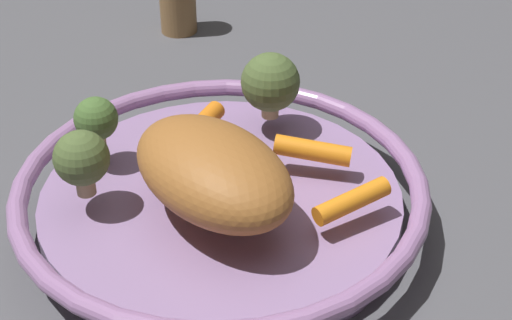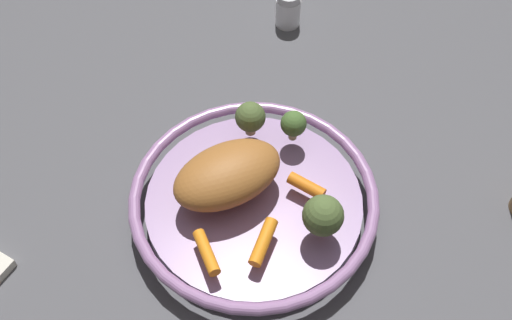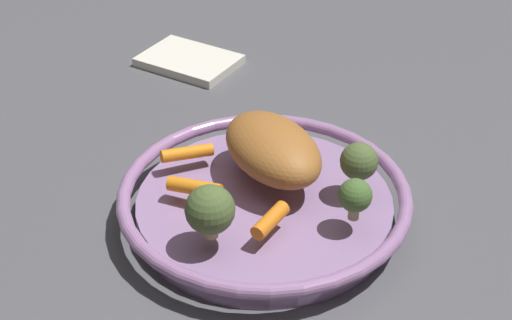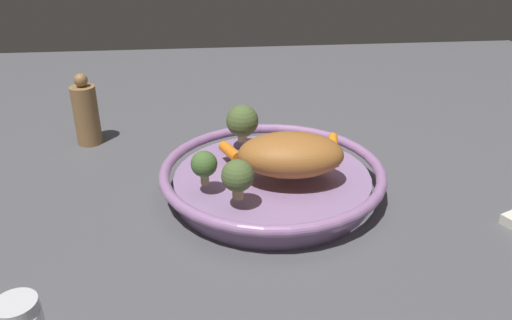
% 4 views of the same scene
% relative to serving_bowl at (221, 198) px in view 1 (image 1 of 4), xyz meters
% --- Properties ---
extents(ground_plane, '(1.85, 1.85, 0.00)m').
position_rel_serving_bowl_xyz_m(ground_plane, '(0.00, 0.00, -0.03)').
color(ground_plane, '#4C4C51').
extents(serving_bowl, '(0.34, 0.34, 0.05)m').
position_rel_serving_bowl_xyz_m(serving_bowl, '(0.00, 0.00, 0.00)').
color(serving_bowl, '#8E709E').
rests_on(serving_bowl, ground_plane).
extents(roast_chicken_piece, '(0.16, 0.11, 0.06)m').
position_rel_serving_bowl_xyz_m(roast_chicken_piece, '(-0.02, 0.03, 0.05)').
color(roast_chicken_piece, '#9F602B').
rests_on(roast_chicken_piece, serving_bowl).
extents(baby_carrot_center, '(0.06, 0.05, 0.02)m').
position_rel_serving_bowl_xyz_m(baby_carrot_center, '(-0.04, -0.07, 0.03)').
color(baby_carrot_center, orange).
rests_on(baby_carrot_center, serving_bowl).
extents(baby_carrot_left, '(0.03, 0.07, 0.02)m').
position_rel_serving_bowl_xyz_m(baby_carrot_left, '(-0.10, -0.04, 0.03)').
color(baby_carrot_left, orange).
rests_on(baby_carrot_left, serving_bowl).
extents(baby_carrot_near_rim, '(0.04, 0.06, 0.02)m').
position_rel_serving_bowl_xyz_m(baby_carrot_near_rim, '(0.06, -0.04, 0.03)').
color(baby_carrot_near_rim, orange).
rests_on(baby_carrot_near_rim, serving_bowl).
extents(broccoli_floret_mid, '(0.04, 0.04, 0.05)m').
position_rel_serving_bowl_xyz_m(broccoli_floret_mid, '(0.10, 0.05, 0.05)').
color(broccoli_floret_mid, tan).
rests_on(broccoli_floret_mid, serving_bowl).
extents(broccoli_floret_edge, '(0.05, 0.05, 0.06)m').
position_rel_serving_bowl_xyz_m(broccoli_floret_edge, '(0.04, -0.10, 0.06)').
color(broccoli_floret_edge, tan).
rests_on(broccoli_floret_edge, serving_bowl).
extents(broccoli_floret_small, '(0.04, 0.04, 0.06)m').
position_rel_serving_bowl_xyz_m(broccoli_floret_small, '(0.06, 0.09, 0.05)').
color(broccoli_floret_small, tan).
rests_on(broccoli_floret_small, serving_bowl).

